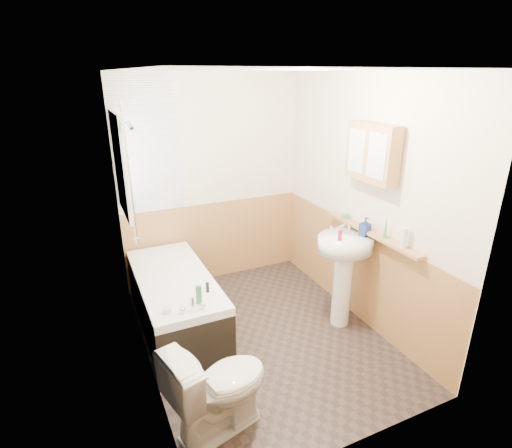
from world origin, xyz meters
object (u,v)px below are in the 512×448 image
at_px(pine_shelf, 371,233).
at_px(medicine_cabinet, 372,153).
at_px(toilet, 219,387).
at_px(sink, 344,262).
at_px(bathtub, 175,300).

distance_m(pine_shelf, medicine_cabinet, 0.77).
relative_size(toilet, medicine_cabinet, 1.32).
relative_size(toilet, sink, 0.69).
bearing_deg(sink, medicine_cabinet, -21.56).
bearing_deg(sink, pine_shelf, -35.71).
bearing_deg(pine_shelf, bathtub, 155.75).
bearing_deg(sink, bathtub, 150.41).
xyz_separation_m(sink, medicine_cabinet, (0.17, -0.05, 1.09)).
height_order(toilet, sink, sink).
bearing_deg(bathtub, toilet, -91.21).
xyz_separation_m(bathtub, sink, (1.57, -0.68, 0.41)).
bearing_deg(toilet, sink, -79.07).
xyz_separation_m(toilet, pine_shelf, (1.80, 0.63, 0.66)).
height_order(sink, medicine_cabinet, medicine_cabinet).
bearing_deg(bathtub, sink, -23.52).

